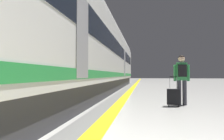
% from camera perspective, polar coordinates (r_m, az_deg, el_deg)
% --- Properties ---
extents(safety_line_strip, '(0.36, 80.00, 0.01)m').
position_cam_1_polar(safety_line_strip, '(9.63, 4.22, -7.24)').
color(safety_line_strip, yellow).
rests_on(safety_line_strip, ground).
extents(tactile_edge_band, '(0.61, 80.00, 0.01)m').
position_cam_1_polar(tactile_edge_band, '(9.66, 2.28, -7.23)').
color(tactile_edge_band, slate).
rests_on(tactile_edge_band, ground).
extents(high_speed_train, '(2.94, 31.37, 4.97)m').
position_cam_1_polar(high_speed_train, '(9.96, -8.12, 7.38)').
color(high_speed_train, '#38383D').
rests_on(high_speed_train, ground).
extents(passenger_near, '(0.51, 0.32, 1.63)m').
position_cam_1_polar(passenger_near, '(6.82, 19.47, -1.46)').
color(passenger_near, '#383842').
rests_on(passenger_near, ground).
extents(suitcase_near, '(0.39, 0.26, 0.93)m').
position_cam_1_polar(suitcase_near, '(6.48, 17.24, -7.37)').
color(suitcase_near, black).
rests_on(suitcase_near, ground).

